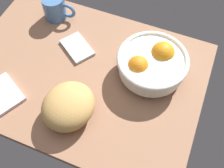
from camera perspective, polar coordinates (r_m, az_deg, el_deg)
ground_plane at (r=92.98cm, az=-6.16°, el=1.91°), size 79.93×57.22×3.00cm
fruit_bowl at (r=87.67cm, az=8.39°, el=4.41°), size 22.74×22.74×10.37cm
bread_loaf at (r=80.64cm, az=-9.12°, el=-4.59°), size 18.35×19.60×9.55cm
napkin_folded at (r=92.98cm, az=-21.76°, el=-1.84°), size 15.56×14.05×1.20cm
napkin_spare at (r=97.49cm, az=-7.29°, el=7.58°), size 14.16×13.02×1.08cm
mug at (r=106.34cm, az=-11.78°, el=15.34°), size 12.57×8.24×8.97cm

